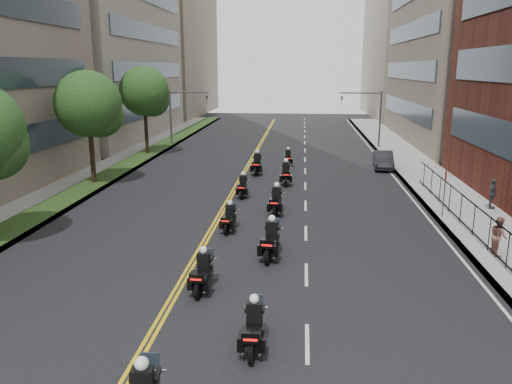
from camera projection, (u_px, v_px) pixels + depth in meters
sidewalk_right at (438, 188)px, 33.04m from camera, size 4.00×90.00×0.15m
sidewalk_left at (89, 180)px, 35.20m from camera, size 4.00×90.00×0.15m
grass_strip at (100, 179)px, 35.10m from camera, size 2.00×90.00×0.04m
building_right_far at (420, 34)px, 80.24m from camera, size 15.00×28.00×26.00m
building_left_far at (156, 36)px, 84.15m from camera, size 16.00×28.00×26.00m
iron_fence at (498, 241)px, 20.37m from camera, size 0.05×28.00×1.50m
street_trees at (51, 117)px, 27.71m from camera, size 4.40×38.40×7.98m
traffic_signal_right at (371, 111)px, 48.80m from camera, size 4.09×0.20×5.60m
traffic_signal_left at (180, 109)px, 50.52m from camera, size 4.09×0.20×5.60m
motorcycle_1 at (254, 328)px, 14.08m from camera, size 0.50×2.21×1.63m
motorcycle_2 at (203, 274)px, 17.82m from camera, size 0.56×2.22×1.64m
motorcycle_3 at (271, 241)px, 20.90m from camera, size 0.71×2.49×1.84m
motorcycle_4 at (230, 219)px, 24.36m from camera, size 0.56×2.09×1.54m
motorcycle_5 at (276, 202)px, 27.17m from camera, size 0.60×2.39×1.76m
motorcycle_6 at (243, 187)px, 30.81m from camera, size 0.49×2.14×1.58m
motorcycle_7 at (286, 174)px, 34.06m from camera, size 0.57×2.43×1.79m
motorcycle_8 at (257, 165)px, 37.38m from camera, size 0.58×2.51×1.85m
motorcycle_9 at (288, 158)px, 40.64m from camera, size 0.54×2.08×1.54m
parked_sedan at (383, 160)px, 39.57m from camera, size 1.76×4.21×1.35m
pedestrian_b at (499, 236)px, 20.84m from camera, size 0.65×0.82×1.64m
pedestrian_c at (492, 194)px, 27.66m from camera, size 0.83×1.07×1.69m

